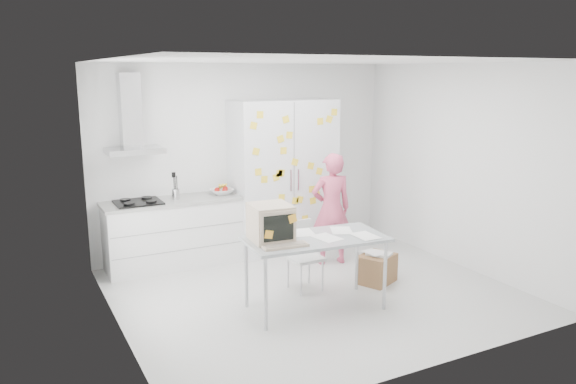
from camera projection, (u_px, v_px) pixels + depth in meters
name	position (u px, v px, depth m)	size (l,w,h in m)	color
floor	(314.00, 293.00, 6.72)	(4.50, 4.00, 0.02)	silver
walls	(286.00, 172.00, 7.06)	(4.52, 4.01, 2.70)	white
ceiling	(316.00, 61.00, 6.16)	(4.50, 4.00, 0.02)	white
counter_run	(174.00, 232.00, 7.56)	(1.84, 0.63, 1.28)	white
range_hood	(131.00, 122.00, 7.16)	(0.70, 0.48, 1.01)	silver
tall_cabinet	(283.00, 176.00, 8.15)	(1.50, 0.68, 2.20)	silver
person	(331.00, 209.00, 7.60)	(0.56, 0.37, 1.53)	#CF5071
desk	(288.00, 231.00, 6.00)	(1.59, 0.90, 1.21)	#979EA1
chair	(302.00, 251.00, 6.77)	(0.39, 0.39, 0.83)	silver
cardboard_box	(377.00, 268.00, 7.00)	(0.56, 0.51, 0.39)	olive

